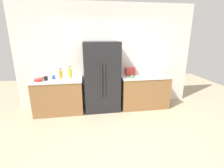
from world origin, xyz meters
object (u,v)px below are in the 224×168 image
at_px(bottle_a, 70,73).
at_px(refrigerator, 102,77).
at_px(cup_c, 46,78).
at_px(cup_b, 54,77).
at_px(bowl_b, 38,80).
at_px(toaster, 130,71).
at_px(bottle_b, 61,74).
at_px(cup_a, 132,77).
at_px(bowl_a, 41,78).

bearing_deg(bottle_a, refrigerator, -8.04).
bearing_deg(cup_c, bottle_a, 18.08).
distance_m(cup_b, bowl_b, 0.37).
relative_size(toaster, bottle_b, 0.95).
relative_size(refrigerator, bowl_b, 9.71).
relative_size(bottle_b, cup_c, 2.60).
bearing_deg(refrigerator, cup_a, -15.30).
bearing_deg(cup_a, toaster, 83.74).
bearing_deg(cup_c, toaster, 4.77).
xyz_separation_m(refrigerator, bottle_b, (-1.05, 0.07, 0.10)).
bearing_deg(bowl_a, bottle_a, 3.14).
xyz_separation_m(bottle_a, cup_c, (-0.57, -0.19, -0.07)).
bearing_deg(bowl_a, refrigerator, -2.83).
bearing_deg(bottle_b, toaster, 1.39).
bearing_deg(cup_b, bowl_b, -155.07).
bearing_deg(cup_a, bowl_b, 178.20).
relative_size(bottle_a, bowl_a, 1.82).
bearing_deg(toaster, bowl_b, -174.01).
xyz_separation_m(bottle_b, bowl_a, (-0.49, 0.01, -0.08)).
bearing_deg(bottle_a, cup_c, -161.92).
height_order(refrigerator, bottle_b, refrigerator).
bearing_deg(bowl_a, cup_a, -7.06).
xyz_separation_m(bottle_a, cup_a, (1.58, -0.32, -0.08)).
distance_m(bottle_a, bottle_b, 0.24).
height_order(bottle_b, bowl_b, bottle_b).
bearing_deg(cup_c, bowl_b, -159.14).
distance_m(bottle_b, cup_c, 0.37).
height_order(refrigerator, bowl_a, refrigerator).
bearing_deg(bottle_a, cup_b, -166.83).
bearing_deg(toaster, bottle_b, -178.61).
bearing_deg(bottle_a, cup_a, -11.59).
bearing_deg(cup_b, cup_a, -6.59).
bearing_deg(cup_a, bottle_b, 171.35).
xyz_separation_m(cup_b, cup_c, (-0.17, -0.09, 0.01)).
xyz_separation_m(refrigerator, bottle_a, (-0.82, 0.12, 0.11)).
height_order(toaster, bowl_b, toaster).
distance_m(toaster, cup_a, 0.33).
relative_size(cup_c, bowl_b, 0.53).
distance_m(refrigerator, cup_c, 1.39).
xyz_separation_m(cup_b, bowl_b, (-0.34, -0.16, -0.01)).
bearing_deg(cup_b, bowl_a, 170.06).
height_order(cup_b, bowl_a, cup_b).
distance_m(toaster, bowl_a, 2.33).
height_order(cup_b, cup_c, cup_c).
bearing_deg(cup_b, bottle_b, 14.83).
height_order(bottle_a, cup_a, bottle_a).
height_order(bottle_b, cup_a, bottle_b).
distance_m(cup_a, bowl_b, 2.32).
relative_size(bottle_a, bottle_b, 1.15).
xyz_separation_m(bottle_b, bowl_b, (-0.51, -0.20, -0.07)).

